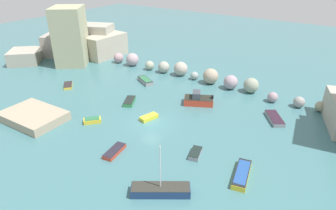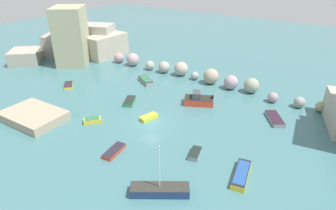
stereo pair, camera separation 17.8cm
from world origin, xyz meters
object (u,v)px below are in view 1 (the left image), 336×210
stone_dock (33,116)px  moored_boat_8 (114,151)px  moored_boat_6 (68,85)px  moored_boat_10 (129,101)px  moored_boat_7 (196,153)px  moored_boat_2 (36,117)px  moored_boat_3 (275,118)px  moored_boat_11 (145,81)px  moored_boat_9 (92,120)px  moored_boat_0 (161,190)px  moored_boat_4 (149,117)px  moored_boat_5 (198,100)px  moored_boat_1 (242,174)px

stone_dock → moored_boat_8: stone_dock is taller
moored_boat_6 → moored_boat_10: moored_boat_10 is taller
moored_boat_7 → moored_boat_2: bearing=-93.0°
moored_boat_2 → moored_boat_7: bearing=-10.9°
moored_boat_8 → moored_boat_3: bearing=-45.5°
moored_boat_2 → moored_boat_11: moored_boat_11 is taller
moored_boat_8 → moored_boat_9: moored_boat_9 is taller
moored_boat_10 → moored_boat_6: bearing=-113.6°
moored_boat_0 → moored_boat_2: (-22.13, 1.95, -0.19)m
moored_boat_3 → moored_boat_11: moored_boat_11 is taller
moored_boat_10 → moored_boat_0: bearing=20.8°
moored_boat_2 → moored_boat_4: size_ratio=1.60×
moored_boat_2 → moored_boat_8: bearing=-22.7°
moored_boat_5 → moored_boat_3: bearing=160.2°
moored_boat_3 → moored_boat_6: bearing=69.7°
moored_boat_7 → moored_boat_11: (-17.69, 13.37, 0.09)m
moored_boat_6 → moored_boat_11: size_ratio=0.75×
moored_boat_5 → moored_boat_6: 22.32m
moored_boat_3 → moored_boat_9: bearing=91.3°
moored_boat_1 → moored_boat_11: size_ratio=1.16×
moored_boat_11 → moored_boat_5: bearing=-161.9°
stone_dock → moored_boat_3: (26.49, 18.24, -0.30)m
moored_boat_1 → moored_boat_9: 20.37m
moored_boat_1 → moored_boat_10: size_ratio=1.38×
moored_boat_5 → moored_boat_10: moored_boat_5 is taller
moored_boat_1 → moored_boat_7: (-5.52, 0.46, -0.06)m
moored_boat_5 → moored_boat_10: 10.26m
moored_boat_7 → moored_boat_0: bearing=-13.6°
moored_boat_0 → moored_boat_1: size_ratio=1.14×
moored_boat_1 → moored_boat_7: 5.54m
moored_boat_2 → moored_boat_10: bearing=32.3°
moored_boat_3 → moored_boat_5: moored_boat_5 is taller
moored_boat_4 → moored_boat_8: (1.56, -8.23, -0.03)m
moored_boat_2 → moored_boat_6: moored_boat_2 is taller
moored_boat_1 → moored_boat_4: (-14.73, 3.97, -0.06)m
moored_boat_2 → moored_boat_8: moored_boat_2 is taller
moored_boat_6 → moored_boat_9: 13.82m
moored_boat_5 → moored_boat_8: moored_boat_5 is taller
moored_boat_0 → moored_boat_7: 6.93m
moored_boat_2 → moored_boat_8: (14.20, 0.24, -0.03)m
moored_boat_2 → moored_boat_10: size_ratio=1.26×
moored_boat_0 → moored_boat_6: moored_boat_0 is taller
moored_boat_2 → moored_boat_9: size_ratio=1.75×
moored_boat_3 → moored_boat_7: (-4.79, -12.81, -0.01)m
moored_boat_6 → moored_boat_11: moored_boat_11 is taller
moored_boat_5 → moored_boat_11: moored_boat_5 is taller
stone_dock → moored_boat_1: size_ratio=1.76×
stone_dock → moored_boat_7: bearing=14.1°
moored_boat_3 → moored_boat_4: moored_boat_3 is taller
moored_boat_0 → moored_boat_10: moored_boat_0 is taller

